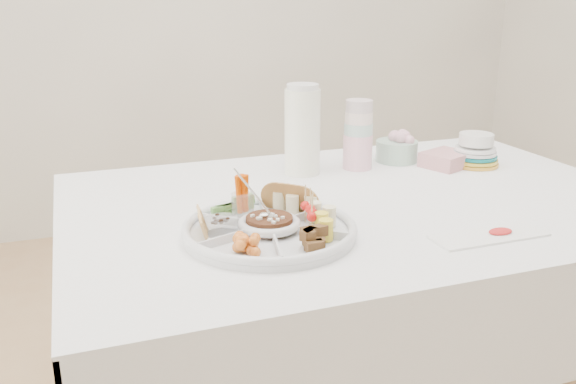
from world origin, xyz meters
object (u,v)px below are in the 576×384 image
object	(u,v)px
dining_table	(356,326)
plate_stack	(475,151)
thermos	(302,129)

from	to	relation	value
dining_table	plate_stack	size ratio (longest dim) A/B	10.25
thermos	dining_table	bearing A→B (deg)	-77.72
thermos	plate_stack	size ratio (longest dim) A/B	1.83
dining_table	thermos	size ratio (longest dim) A/B	5.60
plate_stack	dining_table	bearing A→B (deg)	-160.16
dining_table	thermos	bearing A→B (deg)	102.28
dining_table	plate_stack	xyz separation A→B (m)	(0.48, 0.17, 0.43)
dining_table	plate_stack	world-z (taller)	plate_stack
dining_table	plate_stack	bearing A→B (deg)	19.84
thermos	plate_stack	world-z (taller)	thermos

